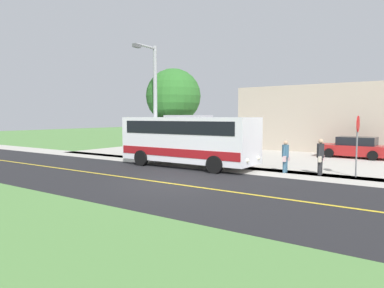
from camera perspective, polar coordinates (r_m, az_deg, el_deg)
The scene contains 13 objects.
ground_plane at distance 14.77m, azimuth -3.49°, elevation -6.54°, with size 120.00×120.00×0.00m, color #548442.
road_surface at distance 14.77m, azimuth -3.49°, elevation -6.53°, with size 8.00×100.00×0.01m, color black.
sidewalk at distance 19.10m, azimuth 6.09°, elevation -4.02°, with size 2.40×100.00×0.01m, color #B2ADA3.
parking_lot_surface at distance 24.75m, azimuth 20.21°, elevation -2.31°, with size 14.00×36.00×0.01m, color #B2ADA3.
road_centre_line at distance 14.77m, azimuth -3.49°, elevation -6.51°, with size 0.16×100.00×0.00m, color gold.
shuttle_bus_front at distance 19.51m, azimuth -0.63°, elevation 0.92°, with size 2.69×8.02×2.92m.
pedestrian_with_bags at distance 17.87m, azimuth 20.40°, elevation -1.80°, with size 0.72×0.34×1.76m.
pedestrian_waiting at distance 18.15m, azimuth 15.13°, elevation -1.84°, with size 0.72×0.34×1.63m.
stop_sign at distance 17.80m, azimuth 25.60°, elevation 1.28°, with size 0.76×0.07×2.88m.
street_light_pole at distance 21.48m, azimuth -6.30°, elevation 7.52°, with size 1.97×0.24×7.12m.
parked_car_near at distance 26.31m, azimuth 25.17°, elevation -0.57°, with size 2.20×4.49×1.45m.
tree_curbside at distance 23.73m, azimuth -3.09°, elevation 7.84°, with size 3.71×3.71×6.08m.
commercial_building at distance 33.08m, azimuth 27.90°, elevation 3.75°, with size 10.00×20.63×5.37m, color #B7A893.
Camera 1 is at (11.48, 8.85, 2.84)m, focal length 32.38 mm.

